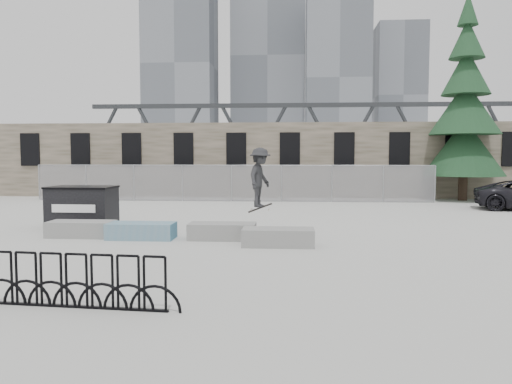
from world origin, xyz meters
TOP-DOWN VIEW (x-y plane):
  - ground at (0.00, 0.00)m, footprint 120.00×120.00m
  - stone_wall at (0.00, 16.24)m, footprint 36.00×2.58m
  - chainlink_fence at (-0.00, 12.50)m, footprint 22.06×0.06m
  - planter_far_left at (-3.19, 0.13)m, footprint 2.00×0.90m
  - planter_center_left at (-1.21, -0.11)m, footprint 2.00×0.90m
  - planter_center_right at (1.24, -0.02)m, footprint 2.00×0.90m
  - planter_offset at (2.96, -1.01)m, footprint 2.00×0.90m
  - dumpster at (-3.93, 1.95)m, footprint 2.25×1.40m
  - bike_rack at (-0.21, -6.94)m, footprint 3.58×0.34m
  - spruce_tree at (12.97, 14.06)m, footprint 4.44×4.44m
  - skyline_towers at (-1.01, 93.81)m, footprint 58.00×28.00m
  - truss_bridge at (10.00, 55.00)m, footprint 70.00×3.00m
  - skateboarder at (2.33, 0.85)m, footprint 1.04×1.37m

SIDE VIEW (x-z plane):
  - ground at x=0.00m, z-range 0.00..0.00m
  - planter_far_left at x=-3.19m, z-range 0.02..0.51m
  - planter_center_left at x=-1.21m, z-range 0.02..0.51m
  - planter_center_right at x=1.24m, z-range 0.02..0.51m
  - planter_offset at x=2.96m, z-range 0.02..0.51m
  - bike_rack at x=-0.21m, z-range -0.01..0.89m
  - dumpster at x=-3.93m, z-range 0.01..1.47m
  - chainlink_fence at x=0.00m, z-range 0.03..2.05m
  - skateboarder at x=2.33m, z-range 0.81..2.86m
  - stone_wall at x=0.00m, z-range 0.01..4.51m
  - truss_bridge at x=10.00m, z-range -0.77..9.03m
  - spruce_tree at x=12.97m, z-range -1.00..10.50m
  - skyline_towers at x=-1.01m, z-range -3.21..44.79m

